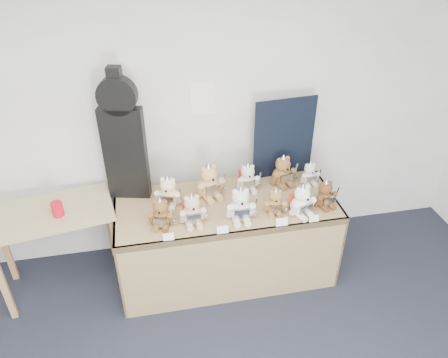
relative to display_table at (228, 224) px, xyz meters
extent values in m
plane|color=silver|center=(-0.51, -1.90, 2.08)|extent=(6.00, 6.00, 0.00)
plane|color=white|center=(-0.51, 0.60, 0.73)|extent=(6.00, 0.00, 6.00)
cube|color=white|center=(-0.10, 0.60, 0.92)|extent=(0.21, 0.00, 0.30)
cube|color=olive|center=(0.00, 0.08, 0.14)|extent=(1.89, 0.79, 0.06)
cube|color=olive|center=(0.00, -0.30, -0.23)|extent=(1.89, 0.02, 0.79)
cube|color=olive|center=(-0.94, 0.08, -0.23)|extent=(0.02, 0.79, 0.79)
cube|color=olive|center=(0.94, 0.08, -0.23)|extent=(0.02, 0.79, 0.79)
cube|color=#967950|center=(-1.45, 0.20, 0.19)|extent=(1.07, 0.71, 0.04)
cube|color=#A06B44|center=(-1.86, -0.10, -0.23)|extent=(0.06, 0.06, 0.79)
cube|color=#A06B44|center=(-1.94, 0.36, -0.23)|extent=(0.06, 0.06, 0.79)
cube|color=#A06B44|center=(-0.96, 0.05, -0.23)|extent=(0.06, 0.06, 0.79)
cube|color=#A06B44|center=(-1.04, 0.51, -0.23)|extent=(0.06, 0.06, 0.79)
cube|color=black|center=(-0.79, 0.36, 0.58)|extent=(0.36, 0.18, 0.82)
cylinder|color=black|center=(-0.79, 0.36, 1.09)|extent=(0.32, 0.17, 0.31)
cube|color=black|center=(-0.79, 0.36, 1.22)|extent=(0.12, 0.11, 0.21)
cube|color=black|center=(0.60, 0.43, 0.55)|extent=(0.57, 0.07, 0.76)
cylinder|color=red|center=(-1.37, 0.13, 0.27)|extent=(0.09, 0.09, 0.12)
ellipsoid|color=brown|center=(-0.56, -0.10, 0.24)|extent=(0.19, 0.17, 0.16)
sphere|color=brown|center=(-0.56, -0.10, 0.35)|extent=(0.12, 0.12, 0.12)
cylinder|color=brown|center=(-0.57, -0.15, 0.34)|extent=(0.05, 0.04, 0.05)
sphere|color=black|center=(-0.57, -0.17, 0.34)|extent=(0.02, 0.02, 0.02)
sphere|color=brown|center=(-0.60, -0.09, 0.39)|extent=(0.04, 0.04, 0.04)
sphere|color=brown|center=(-0.52, -0.11, 0.39)|extent=(0.04, 0.04, 0.04)
cylinder|color=brown|center=(-0.64, -0.10, 0.25)|extent=(0.06, 0.10, 0.12)
cylinder|color=brown|center=(-0.49, -0.14, 0.25)|extent=(0.06, 0.10, 0.12)
cylinder|color=brown|center=(-0.61, -0.15, 0.19)|extent=(0.07, 0.11, 0.05)
cylinder|color=brown|center=(-0.54, -0.16, 0.19)|extent=(0.07, 0.11, 0.05)
cube|color=silver|center=(-0.57, -0.16, 0.24)|extent=(0.11, 0.04, 0.09)
cone|color=silver|center=(-0.56, -0.10, 0.40)|extent=(0.10, 0.10, 0.08)
cube|color=silver|center=(-0.47, -0.15, 0.27)|extent=(0.02, 0.04, 0.17)
cube|color=silver|center=(-0.47, -0.15, 0.20)|extent=(0.05, 0.02, 0.01)
ellipsoid|color=#CDB290|center=(-0.32, -0.11, 0.24)|extent=(0.18, 0.16, 0.17)
sphere|color=#CDB290|center=(-0.32, -0.11, 0.36)|extent=(0.13, 0.13, 0.13)
cylinder|color=#CDB290|center=(-0.31, -0.17, 0.35)|extent=(0.05, 0.03, 0.05)
sphere|color=black|center=(-0.31, -0.19, 0.35)|extent=(0.02, 0.02, 0.02)
sphere|color=#CDB290|center=(-0.36, -0.12, 0.41)|extent=(0.04, 0.04, 0.04)
sphere|color=#CDB290|center=(-0.27, -0.11, 0.41)|extent=(0.04, 0.04, 0.04)
cylinder|color=#CDB290|center=(-0.40, -0.14, 0.25)|extent=(0.05, 0.10, 0.13)
cylinder|color=#CDB290|center=(-0.23, -0.13, 0.25)|extent=(0.05, 0.10, 0.13)
cylinder|color=#CDB290|center=(-0.35, -0.18, 0.19)|extent=(0.06, 0.11, 0.05)
cylinder|color=#CDB290|center=(-0.27, -0.17, 0.19)|extent=(0.06, 0.11, 0.05)
cube|color=silver|center=(-0.31, -0.18, 0.25)|extent=(0.11, 0.02, 0.10)
cone|color=silver|center=(-0.32, -0.11, 0.41)|extent=(0.11, 0.11, 0.08)
cube|color=silver|center=(-0.21, -0.14, 0.28)|extent=(0.02, 0.04, 0.18)
cube|color=silver|center=(-0.21, -0.14, 0.21)|extent=(0.05, 0.01, 0.01)
cube|color=red|center=(-0.32, -0.05, 0.25)|extent=(0.14, 0.04, 0.16)
ellipsoid|color=silver|center=(0.07, -0.13, 0.25)|extent=(0.20, 0.17, 0.19)
sphere|color=silver|center=(0.07, -0.13, 0.38)|extent=(0.14, 0.14, 0.14)
cylinder|color=silver|center=(0.07, -0.19, 0.36)|extent=(0.06, 0.03, 0.06)
sphere|color=black|center=(0.06, -0.21, 0.36)|extent=(0.02, 0.02, 0.02)
sphere|color=silver|center=(0.02, -0.13, 0.43)|extent=(0.04, 0.04, 0.04)
sphere|color=silver|center=(0.11, -0.14, 0.43)|extent=(0.04, 0.04, 0.04)
cylinder|color=silver|center=(-0.02, -0.15, 0.26)|extent=(0.06, 0.11, 0.14)
cylinder|color=silver|center=(0.16, -0.16, 0.26)|extent=(0.06, 0.11, 0.14)
cylinder|color=silver|center=(0.02, -0.20, 0.19)|extent=(0.06, 0.13, 0.06)
cylinder|color=silver|center=(0.11, -0.20, 0.19)|extent=(0.06, 0.13, 0.06)
cube|color=silver|center=(0.07, -0.21, 0.25)|extent=(0.12, 0.03, 0.10)
cone|color=silver|center=(0.07, -0.13, 0.43)|extent=(0.12, 0.12, 0.09)
cube|color=silver|center=(0.19, -0.18, 0.29)|extent=(0.02, 0.05, 0.20)
cube|color=silver|center=(0.19, -0.18, 0.21)|extent=(0.06, 0.01, 0.01)
ellipsoid|color=olive|center=(0.37, -0.12, 0.23)|extent=(0.17, 0.15, 0.15)
sphere|color=olive|center=(0.37, -0.12, 0.33)|extent=(0.11, 0.11, 0.11)
cylinder|color=olive|center=(0.36, -0.16, 0.32)|extent=(0.05, 0.03, 0.05)
sphere|color=black|center=(0.35, -0.18, 0.32)|extent=(0.02, 0.02, 0.02)
sphere|color=olive|center=(0.33, -0.11, 0.37)|extent=(0.03, 0.03, 0.03)
sphere|color=olive|center=(0.40, -0.12, 0.37)|extent=(0.03, 0.03, 0.03)
cylinder|color=olive|center=(0.29, -0.12, 0.24)|extent=(0.06, 0.09, 0.11)
cylinder|color=olive|center=(0.43, -0.15, 0.24)|extent=(0.06, 0.09, 0.11)
cylinder|color=olive|center=(0.32, -0.16, 0.19)|extent=(0.06, 0.10, 0.04)
cylinder|color=olive|center=(0.39, -0.17, 0.19)|extent=(0.06, 0.10, 0.04)
cube|color=silver|center=(0.35, -0.17, 0.24)|extent=(0.10, 0.03, 0.08)
cone|color=silver|center=(0.37, -0.12, 0.38)|extent=(0.09, 0.09, 0.07)
cube|color=silver|center=(0.45, -0.16, 0.26)|extent=(0.02, 0.04, 0.16)
cube|color=silver|center=(0.45, -0.16, 0.20)|extent=(0.04, 0.01, 0.01)
ellipsoid|color=white|center=(0.57, -0.17, 0.24)|extent=(0.21, 0.20, 0.18)
sphere|color=white|center=(0.57, -0.17, 0.36)|extent=(0.13, 0.13, 0.13)
cylinder|color=white|center=(0.59, -0.23, 0.35)|extent=(0.06, 0.04, 0.05)
sphere|color=black|center=(0.59, -0.24, 0.35)|extent=(0.02, 0.02, 0.02)
sphere|color=white|center=(0.53, -0.19, 0.41)|extent=(0.04, 0.04, 0.04)
sphere|color=white|center=(0.61, -0.16, 0.41)|extent=(0.04, 0.04, 0.04)
cylinder|color=white|center=(0.50, -0.22, 0.25)|extent=(0.08, 0.11, 0.13)
cylinder|color=white|center=(0.66, -0.17, 0.25)|extent=(0.08, 0.11, 0.13)
cylinder|color=white|center=(0.55, -0.24, 0.19)|extent=(0.09, 0.13, 0.05)
cylinder|color=white|center=(0.63, -0.22, 0.19)|extent=(0.09, 0.13, 0.05)
cube|color=silver|center=(0.59, -0.24, 0.25)|extent=(0.12, 0.05, 0.10)
cone|color=silver|center=(0.57, -0.17, 0.42)|extent=(0.11, 0.11, 0.08)
cube|color=silver|center=(0.69, -0.17, 0.28)|extent=(0.03, 0.05, 0.19)
cube|color=silver|center=(0.69, -0.17, 0.21)|extent=(0.05, 0.02, 0.01)
cube|color=red|center=(0.55, -0.11, 0.26)|extent=(0.15, 0.07, 0.16)
ellipsoid|color=brown|center=(0.80, -0.10, 0.24)|extent=(0.19, 0.17, 0.16)
sphere|color=brown|center=(0.80, -0.10, 0.34)|extent=(0.12, 0.12, 0.12)
cylinder|color=brown|center=(0.81, -0.15, 0.33)|extent=(0.05, 0.04, 0.05)
sphere|color=black|center=(0.82, -0.17, 0.33)|extent=(0.02, 0.02, 0.02)
sphere|color=brown|center=(0.76, -0.11, 0.39)|extent=(0.04, 0.04, 0.04)
sphere|color=brown|center=(0.84, -0.09, 0.39)|extent=(0.04, 0.04, 0.04)
cylinder|color=brown|center=(0.73, -0.14, 0.24)|extent=(0.06, 0.09, 0.12)
cylinder|color=brown|center=(0.88, -0.10, 0.24)|extent=(0.06, 0.09, 0.12)
cylinder|color=brown|center=(0.78, -0.17, 0.19)|extent=(0.07, 0.11, 0.05)
cylinder|color=brown|center=(0.85, -0.15, 0.19)|extent=(0.07, 0.11, 0.05)
cube|color=silver|center=(0.81, -0.16, 0.24)|extent=(0.10, 0.04, 0.09)
cone|color=silver|center=(0.80, -0.10, 0.39)|extent=(0.10, 0.10, 0.08)
cube|color=silver|center=(0.90, -0.11, 0.27)|extent=(0.02, 0.04, 0.17)
cube|color=silver|center=(0.90, -0.11, 0.20)|extent=(0.05, 0.02, 0.01)
ellipsoid|color=beige|center=(-0.48, 0.16, 0.24)|extent=(0.22, 0.20, 0.18)
sphere|color=beige|center=(-0.48, 0.16, 0.36)|extent=(0.13, 0.13, 0.13)
cylinder|color=beige|center=(-0.50, 0.11, 0.35)|extent=(0.06, 0.04, 0.06)
sphere|color=black|center=(-0.50, 0.09, 0.35)|extent=(0.02, 0.02, 0.02)
sphere|color=beige|center=(-0.52, 0.17, 0.42)|extent=(0.04, 0.04, 0.04)
sphere|color=beige|center=(-0.44, 0.15, 0.42)|extent=(0.04, 0.04, 0.04)
cylinder|color=beige|center=(-0.57, 0.16, 0.25)|extent=(0.08, 0.11, 0.13)
cylinder|color=beige|center=(-0.40, 0.11, 0.25)|extent=(0.08, 0.11, 0.13)
cylinder|color=beige|center=(-0.54, 0.11, 0.19)|extent=(0.09, 0.13, 0.05)
cylinder|color=beige|center=(-0.46, 0.09, 0.19)|extent=(0.09, 0.13, 0.05)
cube|color=silver|center=(-0.50, 0.09, 0.25)|extent=(0.12, 0.05, 0.10)
cone|color=silver|center=(-0.48, 0.16, 0.42)|extent=(0.11, 0.11, 0.09)
cube|color=silver|center=(-0.38, 0.09, 0.28)|extent=(0.03, 0.05, 0.19)
cube|color=silver|center=(-0.38, 0.09, 0.21)|extent=(0.05, 0.02, 0.01)
ellipsoid|color=tan|center=(-0.12, 0.22, 0.25)|extent=(0.24, 0.22, 0.20)
sphere|color=tan|center=(-0.12, 0.22, 0.39)|extent=(0.15, 0.15, 0.15)
cylinder|color=tan|center=(-0.11, 0.16, 0.38)|extent=(0.07, 0.05, 0.06)
sphere|color=black|center=(-0.10, 0.14, 0.38)|extent=(0.02, 0.02, 0.02)
sphere|color=tan|center=(-0.17, 0.21, 0.45)|extent=(0.05, 0.05, 0.05)
sphere|color=tan|center=(-0.08, 0.24, 0.45)|extent=(0.05, 0.05, 0.05)
cylinder|color=tan|center=(-0.21, 0.17, 0.26)|extent=(0.09, 0.12, 0.15)
cylinder|color=tan|center=(-0.03, 0.23, 0.26)|extent=(0.09, 0.12, 0.15)
cylinder|color=tan|center=(-0.15, 0.14, 0.20)|extent=(0.10, 0.14, 0.06)
cylinder|color=tan|center=(-0.06, 0.17, 0.20)|extent=(0.10, 0.14, 0.06)
cube|color=silver|center=(-0.10, 0.15, 0.26)|extent=(0.13, 0.06, 0.11)
cone|color=silver|center=(-0.12, 0.22, 0.45)|extent=(0.13, 0.13, 0.10)
cube|color=silver|center=(0.01, 0.22, 0.29)|extent=(0.03, 0.05, 0.21)
cube|color=silver|center=(0.01, 0.22, 0.21)|extent=(0.06, 0.03, 0.01)
ellipsoid|color=silver|center=(0.23, 0.26, 0.24)|extent=(0.17, 0.14, 0.16)
sphere|color=silver|center=(0.23, 0.26, 0.35)|extent=(0.12, 0.12, 0.12)
cylinder|color=silver|center=(0.23, 0.21, 0.34)|extent=(0.05, 0.03, 0.05)
sphere|color=black|center=(0.23, 0.19, 0.34)|extent=(0.02, 0.02, 0.02)
sphere|color=silver|center=(0.19, 0.26, 0.39)|extent=(0.04, 0.04, 0.04)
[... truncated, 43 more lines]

